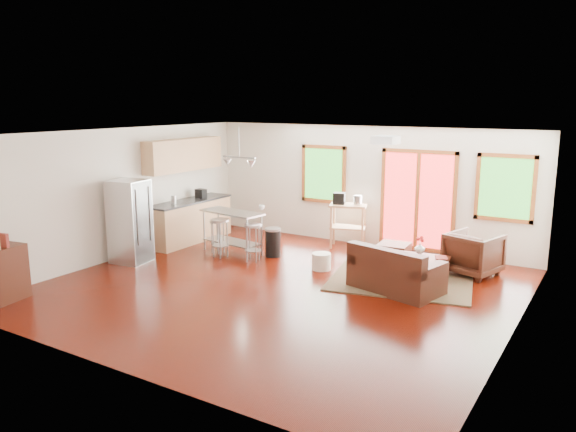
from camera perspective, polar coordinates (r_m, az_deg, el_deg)
The scene contains 28 objects.
floor at distance 9.62m, azimuth -0.94°, elevation -7.39°, with size 7.50×7.00×0.02m, color #320701.
ceiling at distance 9.11m, azimuth -1.00°, elevation 8.39°, with size 7.50×7.00×0.02m, color white.
back_wall at distance 12.33m, azimuth 7.84°, elevation 3.03°, with size 7.50×0.02×2.60m, color silver.
left_wall at distance 11.70m, azimuth -16.71°, elevation 2.18°, with size 0.02×7.00×2.60m, color silver.
right_wall at distance 7.96m, azimuth 22.53°, elevation -2.53°, with size 0.02×7.00×2.60m, color silver.
front_wall at distance 6.67m, azimuth -17.44°, elevation -4.81°, with size 7.50×0.02×2.60m, color silver.
window_left at distance 12.69m, azimuth 3.63°, elevation 4.27°, with size 1.10×0.05×1.30m.
french_doors at distance 11.90m, azimuth 13.00°, elevation 1.54°, with size 1.60×0.05×2.10m.
window_right at distance 11.42m, azimuth 21.20°, elevation 2.67°, with size 1.10×0.05×1.30m.
rug at distance 10.13m, azimuth 11.36°, elevation -6.49°, with size 2.42×1.86×0.02m, color #3F5435.
loveseat at distance 9.54m, azimuth 10.79°, elevation -5.75°, with size 1.62×1.16×0.78m.
coffee_table at distance 10.37m, azimuth 13.41°, elevation -4.33°, with size 1.02×0.69×0.38m.
armchair at distance 10.76m, azimuth 18.33°, elevation -3.46°, with size 0.84×0.79×0.87m, color black.
ottoman at distance 11.24m, azimuth 10.69°, elevation -3.70°, with size 0.57×0.57×0.38m, color black.
pouf at distance 10.61m, azimuth 3.40°, elevation -4.63°, with size 0.36×0.36×0.31m, color silver.
vase at distance 10.49m, azimuth 13.26°, elevation -3.08°, with size 0.24×0.24×0.32m.
book at distance 10.22m, azimuth 14.77°, elevation -3.43°, with size 0.20×0.03×0.27m, color maroon.
cabinets at distance 12.76m, azimuth -10.11°, elevation 1.55°, with size 0.64×2.24×2.30m.
refrigerator at distance 11.38m, azimuth -15.74°, elevation -0.52°, with size 0.75×0.73×1.63m.
island at distance 11.71m, azimuth -5.70°, elevation -0.85°, with size 1.45×0.74×0.88m.
cup at distance 11.41m, azimuth -2.70°, elevation 0.95°, with size 0.12×0.09×0.12m, color white.
bar_stool_a at distance 11.75m, azimuth -7.18°, elevation -1.30°, with size 0.33×0.33×0.69m.
bar_stool_b at distance 11.42m, azimuth -6.93°, elevation -1.31°, with size 0.42×0.42×0.78m.
bar_stool_c at distance 11.03m, azimuth -3.61°, elevation -1.82°, with size 0.44×0.44×0.75m.
trash_can at distance 11.43m, azimuth -1.54°, elevation -2.68°, with size 0.39×0.39×0.59m.
kitchen_cart at distance 12.10m, azimuth 6.02°, elevation 0.58°, with size 0.90×0.72×1.19m.
ceiling_flush at distance 8.92m, azimuth 9.91°, elevation 7.64°, with size 0.35×0.35×0.12m, color white.
pendant_light at distance 11.47m, azimuth -4.98°, elevation 5.46°, with size 0.80×0.18×0.79m.
Camera 1 is at (4.89, -7.67, 3.13)m, focal length 35.00 mm.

